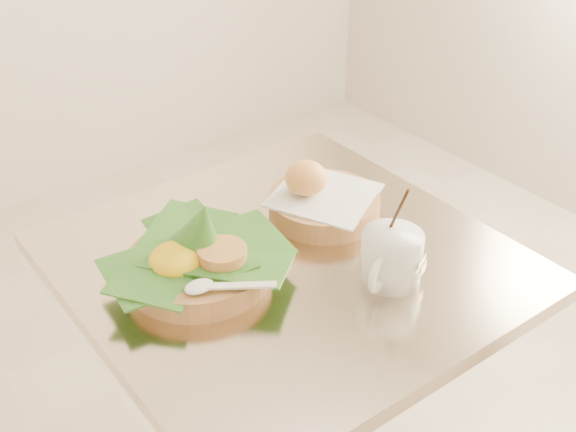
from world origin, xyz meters
TOP-DOWN VIEW (x-y plane):
  - cafe_table at (0.13, 0.05)m, footprint 0.70×0.70m
  - rice_basket at (-0.02, 0.09)m, footprint 0.30×0.30m
  - bread_basket at (0.26, 0.12)m, footprint 0.24×0.24m
  - coffee_mug at (0.23, -0.10)m, footprint 0.13×0.10m

SIDE VIEW (x-z plane):
  - cafe_table at x=0.13m, z-range 0.15..0.90m
  - bread_basket at x=0.26m, z-range 0.73..0.83m
  - rice_basket at x=-0.02m, z-range 0.71..0.86m
  - coffee_mug at x=0.23m, z-range 0.71..0.88m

